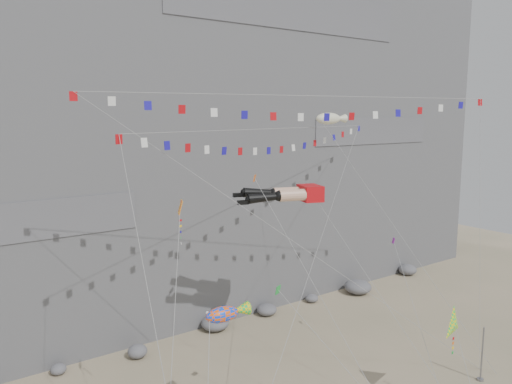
{
  "coord_description": "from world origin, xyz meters",
  "views": [
    {
      "loc": [
        -22.39,
        -21.01,
        19.68
      ],
      "look_at": [
        -1.02,
        9.0,
        14.06
      ],
      "focal_mm": 35.0,
      "sensor_mm": 36.0,
      "label": 1
    }
  ],
  "objects": [
    {
      "name": "delta_kite",
      "position": [
        6.3,
        -3.27,
        6.1
      ],
      "size": [
        5.15,
        5.92,
        8.88
      ],
      "color": "yellow",
      "rests_on": "ground"
    },
    {
      "name": "small_kite_b",
      "position": [
        8.76,
        3.84,
        9.66
      ],
      "size": [
        6.05,
        10.31,
        14.87
      ],
      "color": "purple",
      "rests_on": "ground"
    },
    {
      "name": "cliff",
      "position": [
        0.0,
        32.0,
        25.0
      ],
      "size": [
        80.0,
        28.0,
        50.0
      ],
      "primitive_type": "cube",
      "color": "slate",
      "rests_on": "ground"
    },
    {
      "name": "talus_boulders",
      "position": [
        0.0,
        17.0,
        0.6
      ],
      "size": [
        60.0,
        3.0,
        1.2
      ],
      "primitive_type": null,
      "color": "slate",
      "rests_on": "ground"
    },
    {
      "name": "fish_windsock",
      "position": [
        -7.99,
        2.6,
        8.23
      ],
      "size": [
        7.6,
        8.46,
        12.66
      ],
      "color": "#F7550C",
      "rests_on": "ground"
    },
    {
      "name": "harlequin_kite",
      "position": [
        -10.3,
        3.07,
        14.69
      ],
      "size": [
        5.46,
        7.31,
        16.72
      ],
      "color": "red",
      "rests_on": "ground"
    },
    {
      "name": "small_kite_c",
      "position": [
        -4.16,
        2.04,
        8.97
      ],
      "size": [
        4.92,
        9.73,
        13.52
      ],
      "color": "green",
      "rests_on": "ground"
    },
    {
      "name": "legs_kite",
      "position": [
        0.99,
        7.7,
        13.87
      ],
      "size": [
        6.88,
        18.13,
        20.8
      ],
      "rotation": [
        0.0,
        0.0,
        -0.31
      ],
      "color": "#B90B11",
      "rests_on": "ground"
    },
    {
      "name": "flag_banner_upper",
      "position": [
        1.59,
        10.07,
        18.68
      ],
      "size": [
        29.65,
        19.73,
        28.43
      ],
      "color": "#B90B11",
      "rests_on": "ground"
    },
    {
      "name": "flag_banner_lower",
      "position": [
        1.52,
        5.49,
        21.05
      ],
      "size": [
        31.22,
        10.14,
        25.03
      ],
      "color": "#B90B11",
      "rests_on": "ground"
    },
    {
      "name": "blimp_windsock",
      "position": [
        7.79,
        10.59,
        19.41
      ],
      "size": [
        7.64,
        14.05,
        24.18
      ],
      "color": "beige",
      "rests_on": "ground"
    },
    {
      "name": "small_kite_a",
      "position": [
        -2.35,
        6.96,
        15.06
      ],
      "size": [
        2.81,
        13.31,
        20.0
      ],
      "color": "orange",
      "rests_on": "ground"
    },
    {
      "name": "anchor_pole_right",
      "position": [
        11.62,
        -2.36,
        2.11
      ],
      "size": [
        0.12,
        0.12,
        4.22
      ],
      "primitive_type": "cylinder",
      "color": "slate",
      "rests_on": "ground"
    }
  ]
}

